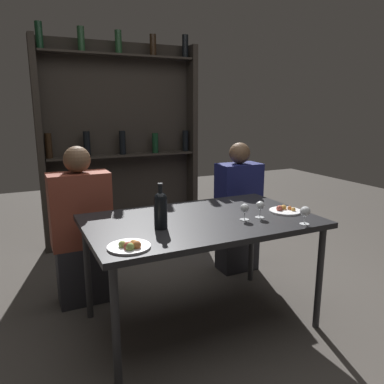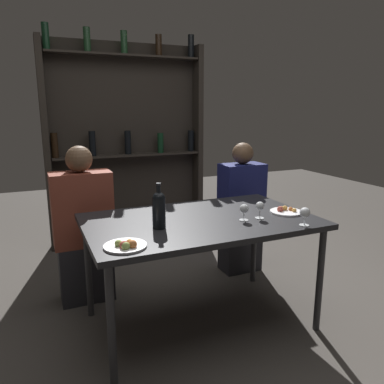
{
  "view_description": "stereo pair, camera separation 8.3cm",
  "coord_description": "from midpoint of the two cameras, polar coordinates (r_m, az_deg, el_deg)",
  "views": [
    {
      "loc": [
        -1.06,
        -2.09,
        1.46
      ],
      "look_at": [
        0.0,
        0.14,
        0.9
      ],
      "focal_mm": 35.0,
      "sensor_mm": 36.0,
      "label": 1
    },
    {
      "loc": [
        -0.98,
        -2.12,
        1.46
      ],
      "look_at": [
        0.0,
        0.14,
        0.9
      ],
      "focal_mm": 35.0,
      "sensor_mm": 36.0,
      "label": 2
    }
  ],
  "objects": [
    {
      "name": "ground_plane",
      "position": [
        2.76,
        0.37,
        -19.12
      ],
      "size": [
        10.0,
        10.0,
        0.0
      ],
      "primitive_type": "plane",
      "color": "#47423D"
    },
    {
      "name": "dining_table",
      "position": [
        2.46,
        0.39,
        -5.32
      ],
      "size": [
        1.48,
        0.91,
        0.75
      ],
      "color": "black",
      "rests_on": "ground_plane"
    },
    {
      "name": "wine_rack_wall",
      "position": [
        4.17,
        -11.34,
        8.05
      ],
      "size": [
        1.72,
        0.21,
        2.23
      ],
      "color": "#28231E",
      "rests_on": "ground_plane"
    },
    {
      "name": "wine_bottle",
      "position": [
        2.23,
        -5.88,
        -2.53
      ],
      "size": [
        0.08,
        0.08,
        0.28
      ],
      "color": "black",
      "rests_on": "dining_table"
    },
    {
      "name": "wine_glass_0",
      "position": [
        2.48,
        9.39,
        -2.17
      ],
      "size": [
        0.06,
        0.06,
        0.11
      ],
      "color": "silver",
      "rests_on": "dining_table"
    },
    {
      "name": "wine_glass_1",
      "position": [
        2.4,
        15.92,
        -2.99
      ],
      "size": [
        0.06,
        0.06,
        0.11
      ],
      "color": "silver",
      "rests_on": "dining_table"
    },
    {
      "name": "wine_glass_2",
      "position": [
        2.41,
        7.06,
        -2.58
      ],
      "size": [
        0.06,
        0.06,
        0.11
      ],
      "color": "silver",
      "rests_on": "dining_table"
    },
    {
      "name": "food_plate_0",
      "position": [
        2.67,
        13.09,
        -2.72
      ],
      "size": [
        0.22,
        0.22,
        0.05
      ],
      "color": "white",
      "rests_on": "dining_table"
    },
    {
      "name": "food_plate_1",
      "position": [
        1.97,
        -10.7,
        -8.13
      ],
      "size": [
        0.23,
        0.23,
        0.05
      ],
      "color": "white",
      "rests_on": "dining_table"
    },
    {
      "name": "seated_person_left",
      "position": [
        2.92,
        -17.22,
        -5.84
      ],
      "size": [
        0.43,
        0.22,
        1.19
      ],
      "color": "#26262B",
      "rests_on": "ground_plane"
    },
    {
      "name": "seated_person_right",
      "position": [
        3.37,
        6.33,
        -3.01
      ],
      "size": [
        0.38,
        0.22,
        1.16
      ],
      "color": "#26262B",
      "rests_on": "ground_plane"
    }
  ]
}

